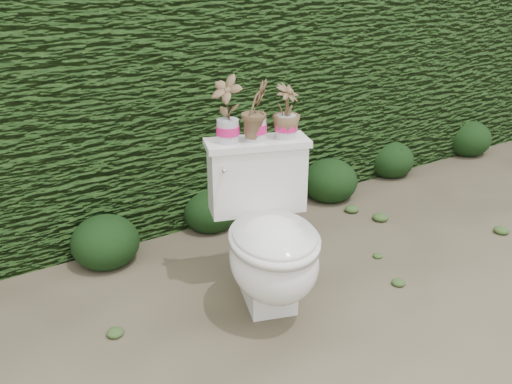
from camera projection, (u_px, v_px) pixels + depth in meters
ground at (324, 306)px, 2.67m from camera, size 60.00×60.00×0.00m
hedge at (178, 85)px, 3.59m from camera, size 8.00×1.00×1.60m
toilet at (269, 240)px, 2.55m from camera, size 0.65×0.79×0.78m
potted_plant_left at (227, 111)px, 2.50m from camera, size 0.16×0.19×0.30m
potted_plant_center at (255, 112)px, 2.54m from camera, size 0.19×0.18×0.27m
potted_plant_right at (286, 113)px, 2.58m from camera, size 0.18×0.18×0.24m
liriope_clump_2 at (105, 237)px, 3.00m from camera, size 0.38×0.38×0.30m
liriope_clump_3 at (210, 207)px, 3.40m from camera, size 0.34×0.34×0.27m
liriope_clump_4 at (330, 177)px, 3.81m from camera, size 0.39×0.39×0.31m
liriope_clump_5 at (390, 156)px, 4.23m from camera, size 0.37×0.37×0.29m
liriope_clump_6 at (468, 135)px, 4.68m from camera, size 0.40×0.40×0.32m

